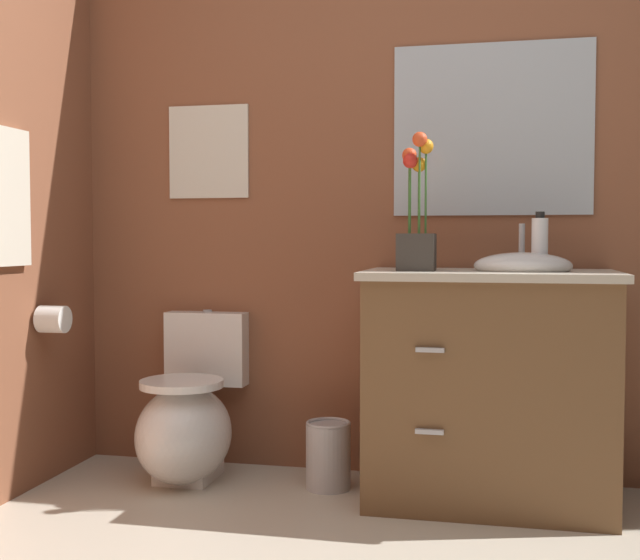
{
  "coord_description": "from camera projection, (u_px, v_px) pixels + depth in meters",
  "views": [
    {
      "loc": [
        0.33,
        -1.83,
        1.0
      ],
      "look_at": [
        -0.34,
        1.22,
        0.84
      ],
      "focal_mm": 45.42,
      "sensor_mm": 36.0,
      "label": 1
    }
  ],
  "objects": [
    {
      "name": "wall_poster",
      "position": [
        209.0,
        152.0,
        3.56
      ],
      "size": [
        0.37,
        0.01,
        0.41
      ],
      "primitive_type": "cube",
      "color": "silver"
    },
    {
      "name": "trash_bin",
      "position": [
        328.0,
        455.0,
        3.24
      ],
      "size": [
        0.18,
        0.18,
        0.27
      ],
      "color": "#B7B7BC",
      "rests_on": "ground_plane"
    },
    {
      "name": "toilet_paper_roll",
      "position": [
        53.0,
        319.0,
        3.25
      ],
      "size": [
        0.11,
        0.11,
        0.11
      ],
      "primitive_type": "cylinder",
      "rotation": [
        0.0,
        1.57,
        0.0
      ],
      "color": "white"
    },
    {
      "name": "wall_back",
      "position": [
        466.0,
        179.0,
        3.36
      ],
      "size": [
        4.62,
        0.05,
        2.5
      ],
      "primitive_type": "cube",
      "color": "brown",
      "rests_on": "ground_plane"
    },
    {
      "name": "vanity_cabinet",
      "position": [
        489.0,
        384.0,
        3.06
      ],
      "size": [
        0.94,
        0.56,
        1.06
      ],
      "color": "brown",
      "rests_on": "ground_plane"
    },
    {
      "name": "wall_mirror",
      "position": [
        492.0,
        129.0,
        3.3
      ],
      "size": [
        0.8,
        0.01,
        0.7
      ],
      "primitive_type": "cube",
      "color": "#B2BCC6"
    },
    {
      "name": "soap_bottle",
      "position": [
        540.0,
        244.0,
        3.0
      ],
      "size": [
        0.06,
        0.06,
        0.22
      ],
      "color": "white",
      "rests_on": "vanity_cabinet"
    },
    {
      "name": "hanging_towel",
      "position": [
        6.0,
        197.0,
        3.02
      ],
      "size": [
        0.03,
        0.28,
        0.52
      ],
      "primitive_type": "cube",
      "color": "beige"
    },
    {
      "name": "toilet",
      "position": [
        188.0,
        422.0,
        3.36
      ],
      "size": [
        0.38,
        0.59,
        0.69
      ],
      "color": "white",
      "rests_on": "ground_plane"
    },
    {
      "name": "flower_vase",
      "position": [
        417.0,
        227.0,
        3.03
      ],
      "size": [
        0.14,
        0.14,
        0.52
      ],
      "color": "#38332D",
      "rests_on": "vanity_cabinet"
    }
  ]
}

